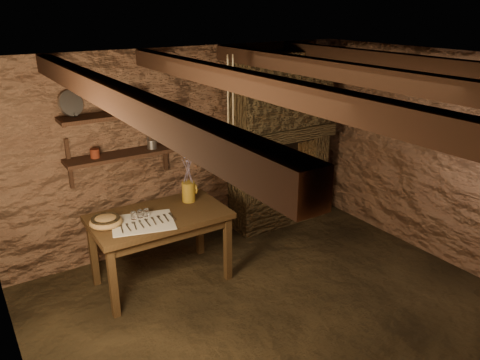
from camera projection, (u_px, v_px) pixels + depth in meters
floor at (284, 316)px, 4.55m from camera, size 4.50×4.50×0.00m
back_wall at (187, 148)px, 5.70m from camera, size 4.50×0.04×2.40m
left_wall at (11, 279)px, 2.99m from camera, size 0.04×4.00×2.40m
right_wall at (446, 160)px, 5.26m from camera, size 0.04×4.00×2.40m
ceiling at (294, 64)px, 3.70m from camera, size 4.50×4.00×0.04m
beam_far_left at (109, 94)px, 2.98m from camera, size 0.14×3.95×0.16m
beam_mid_left at (241, 81)px, 3.48m from camera, size 0.14×3.95×0.16m
beam_mid_right at (339, 71)px, 3.99m from camera, size 0.14×3.95×0.16m
beam_far_right at (416, 64)px, 4.49m from camera, size 0.14×3.95×0.16m
shelf_lower at (123, 155)px, 5.11m from camera, size 1.25×0.30×0.04m
shelf_upper at (119, 115)px, 4.96m from camera, size 1.25×0.30×0.04m
hearth at (280, 136)px, 6.14m from camera, size 1.43×0.51×2.30m
work_table at (161, 246)px, 4.98m from camera, size 1.41×0.82×0.80m
linen_cloth at (143, 223)px, 4.66m from camera, size 0.71×0.63×0.01m
pewter_cutlery_row at (144, 222)px, 4.64m from camera, size 0.54×0.32×0.01m
drinking_glasses at (140, 214)px, 4.75m from camera, size 0.20×0.06×0.08m
stoneware_jug at (188, 183)px, 5.10m from camera, size 0.17×0.16×0.51m
wooden_bowl at (106, 222)px, 4.60m from camera, size 0.39×0.39×0.11m
iron_stockpot at (133, 103)px, 5.00m from camera, size 0.27×0.27×0.16m
tin_pan at (71, 103)px, 4.75m from camera, size 0.29×0.20×0.26m
small_kettle at (152, 144)px, 5.26m from camera, size 0.16×0.13×0.16m
rusty_tin at (95, 153)px, 4.94m from camera, size 0.11×0.11×0.10m
red_pot at (279, 175)px, 6.27m from camera, size 0.26×0.26×0.54m
hanging_ropes at (231, 114)px, 4.77m from camera, size 0.08×0.08×1.20m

